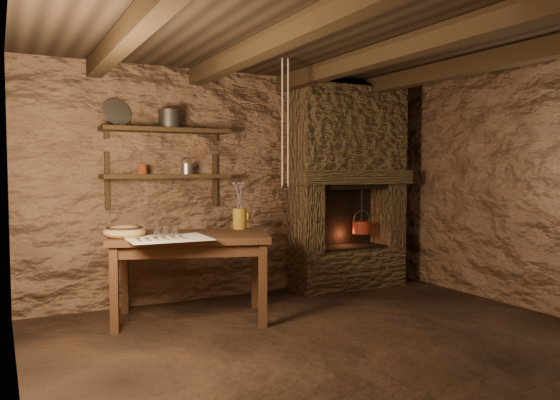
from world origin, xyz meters
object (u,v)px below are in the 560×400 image
stoneware_jug (240,209)px  wooden_bowl (124,232)px  red_pot (362,226)px  iron_stockpot (169,120)px  work_table (190,274)px

stoneware_jug → wooden_bowl: bearing=-176.0°
stoneware_jug → red_pot: stoneware_jug is taller
wooden_bowl → red_pot: (2.80, 0.43, -0.13)m
wooden_bowl → iron_stockpot: iron_stockpot is taller
work_table → wooden_bowl: wooden_bowl is taller
work_table → stoneware_jug: 0.81m
stoneware_jug → wooden_bowl: stoneware_jug is taller
wooden_bowl → red_pot: red_pot is taller
iron_stockpot → work_table: bearing=-88.7°
work_table → red_pot: size_ratio=2.89×
red_pot → stoneware_jug: bearing=-170.0°
work_table → stoneware_jug: (0.55, 0.16, 0.56)m
work_table → stoneware_jug: bearing=34.9°
wooden_bowl → red_pot: bearing=8.8°
work_table → iron_stockpot: iron_stockpot is taller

